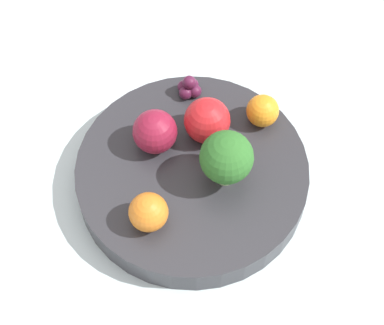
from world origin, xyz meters
TOP-DOWN VIEW (x-y plane):
  - ground_plane at (0.00, 0.00)m, footprint 6.00×6.00m
  - table_surface at (0.00, 0.00)m, footprint 1.20×1.20m
  - bowl at (0.00, 0.00)m, footprint 0.25×0.25m
  - broccoli at (0.00, 0.04)m, footprint 0.06×0.06m
  - apple_red at (-0.05, 0.00)m, footprint 0.05×0.05m
  - apple_green at (-0.01, -0.05)m, footprint 0.05×0.05m
  - orange_front at (0.08, -0.02)m, footprint 0.04×0.04m
  - orange_back at (-0.09, 0.05)m, footprint 0.04×0.04m
  - grape_cluster at (-0.09, -0.04)m, footprint 0.03×0.03m

SIDE VIEW (x-z plane):
  - ground_plane at x=0.00m, z-range 0.00..0.00m
  - table_surface at x=0.00m, z-range 0.00..0.02m
  - bowl at x=0.00m, z-range 0.02..0.05m
  - grape_cluster at x=-0.09m, z-range 0.05..0.08m
  - orange_back at x=-0.09m, z-range 0.05..0.09m
  - orange_front at x=0.08m, z-range 0.05..0.10m
  - apple_green at x=-0.01m, z-range 0.05..0.10m
  - apple_red at x=-0.05m, z-range 0.05..0.11m
  - broccoli at x=0.00m, z-range 0.06..0.13m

